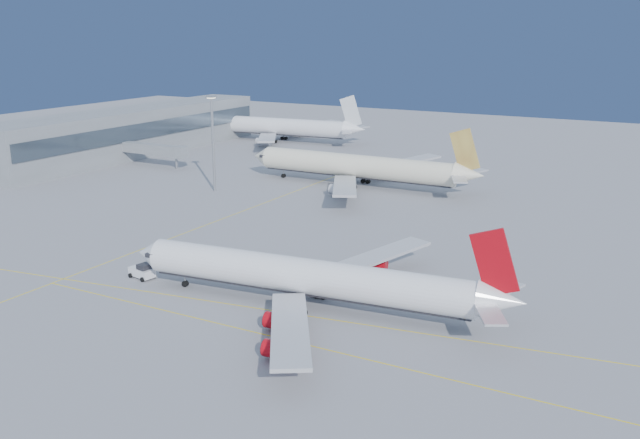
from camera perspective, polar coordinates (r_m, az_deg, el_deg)
The scene contains 9 objects.
ground at distance 110.54m, azimuth -1.17°, elevation -6.41°, with size 500.00×500.00×0.00m, color slate.
terminal at distance 243.15m, azimuth -14.74°, elevation 6.81°, with size 18.40×110.00×15.00m.
jet_bridge at distance 219.38m, azimuth -12.88°, elevation 5.46°, with size 23.60×3.60×6.90m.
taxiway_lines at distance 123.00m, azimuth -5.63°, elevation -4.21°, with size 118.86×140.00×0.02m.
airliner_virgin at distance 105.93m, azimuth -0.59°, elevation -4.70°, with size 62.32×55.68×15.37m.
airliner_etihad at distance 187.33m, azimuth 3.27°, elevation 4.24°, with size 66.20×61.33×17.32m.
airliner_third at distance 263.04m, azimuth -3.24°, elevation 7.42°, with size 66.95×61.45×17.95m.
pushback_tug at distance 122.85m, azimuth -14.02°, elevation -4.04°, with size 4.92×3.48×2.58m.
light_mast at distance 182.21m, azimuth -8.58°, elevation 6.68°, with size 2.10×2.10×24.28m.
Camera 1 is at (51.88, -88.79, 40.56)m, focal length 40.00 mm.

